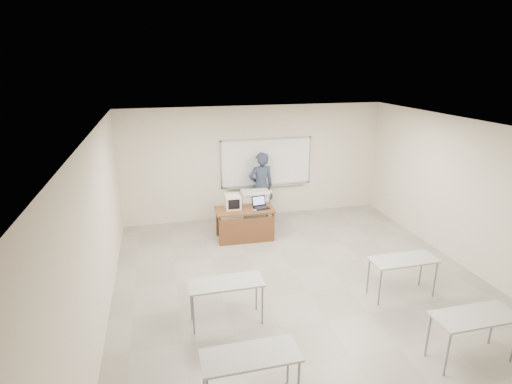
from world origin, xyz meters
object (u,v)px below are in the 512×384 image
object	(u,v)px
laptop	(261,205)
keyboard	(262,192)
whiteboard	(266,163)
podium	(255,209)
mouse	(255,210)
presenter	(261,186)
crt_monitor	(233,202)
instructor_desk	(246,219)

from	to	relation	value
laptop	keyboard	bearing A→B (deg)	60.87
whiteboard	laptop	bearing A→B (deg)	-110.46
podium	mouse	xyz separation A→B (m)	(-0.21, -0.80, 0.29)
laptop	presenter	world-z (taller)	presenter
crt_monitor	laptop	distance (m)	0.68
crt_monitor	keyboard	bearing A→B (deg)	25.31
podium	instructor_desk	bearing A→B (deg)	-113.69
podium	mouse	size ratio (longest dim) A/B	9.14
whiteboard	podium	size ratio (longest dim) A/B	2.58
whiteboard	mouse	size ratio (longest dim) A/B	23.56
podium	laptop	world-z (taller)	laptop
crt_monitor	mouse	world-z (taller)	crt_monitor
presenter	whiteboard	bearing A→B (deg)	-131.94
crt_monitor	keyboard	xyz separation A→B (m)	(0.82, 0.35, 0.06)
laptop	presenter	xyz separation A→B (m)	(0.29, 1.08, 0.12)
instructor_desk	presenter	xyz separation A→B (m)	(0.69, 1.19, 0.39)
whiteboard	keyboard	bearing A→B (deg)	-111.51
whiteboard	mouse	bearing A→B (deg)	-114.32
crt_monitor	presenter	size ratio (longest dim) A/B	0.22
keyboard	instructor_desk	bearing A→B (deg)	-132.94
whiteboard	keyboard	world-z (taller)	whiteboard
instructor_desk	podium	bearing A→B (deg)	62.18
crt_monitor	mouse	xyz separation A→B (m)	(0.46, -0.33, -0.14)
podium	laptop	size ratio (longest dim) A/B	2.76
instructor_desk	podium	world-z (taller)	podium
instructor_desk	keyboard	bearing A→B (deg)	48.68
instructor_desk	crt_monitor	bearing A→B (deg)	139.53
instructor_desk	laptop	distance (m)	0.50
crt_monitor	mouse	size ratio (longest dim) A/B	3.86
mouse	keyboard	size ratio (longest dim) A/B	0.23
crt_monitor	podium	bearing A→B (deg)	37.30
mouse	presenter	xyz separation A→B (m)	(0.49, 1.28, 0.15)
instructor_desk	keyboard	world-z (taller)	keyboard
crt_monitor	presenter	world-z (taller)	presenter
mouse	laptop	bearing A→B (deg)	67.38
instructor_desk	laptop	world-z (taller)	laptop
crt_monitor	keyboard	distance (m)	0.89
podium	laptop	bearing A→B (deg)	-84.63
instructor_desk	mouse	size ratio (longest dim) A/B	13.06
instructor_desk	presenter	bearing A→B (deg)	62.06
laptop	keyboard	world-z (taller)	laptop
whiteboard	podium	world-z (taller)	whiteboard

